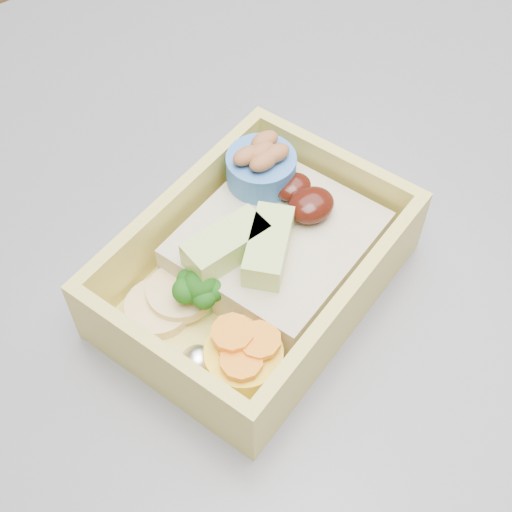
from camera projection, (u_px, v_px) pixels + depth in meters
bento_box at (259, 261)px, 0.45m from camera, size 0.22×0.18×0.07m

